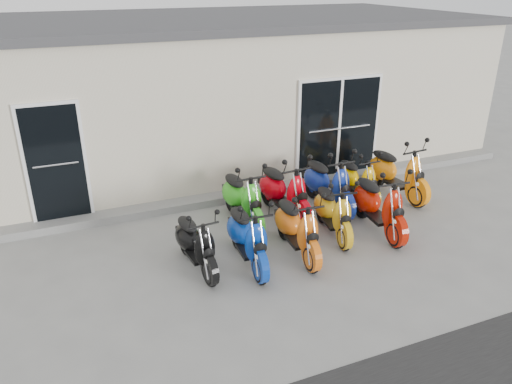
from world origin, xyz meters
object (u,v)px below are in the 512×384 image
scooter_front_orange_a (297,220)px  scooter_front_orange_b (333,205)px  scooter_front_red (379,197)px  scooter_back_extra (397,165)px  scooter_front_blue (247,229)px  scooter_back_red (284,184)px  scooter_back_green (242,192)px  scooter_back_yellow (358,174)px  scooter_back_blue (328,177)px  scooter_front_black (195,236)px

scooter_front_orange_a → scooter_front_orange_b: size_ratio=1.06×
scooter_front_red → scooter_back_extra: (1.27, 1.16, 0.01)m
scooter_front_blue → scooter_back_red: scooter_back_red is taller
scooter_front_orange_b → scooter_front_red: 0.85m
scooter_front_orange_a → scooter_back_green: scooter_back_green is taller
scooter_front_blue → scooter_back_yellow: (2.99, 1.45, -0.05)m
scooter_back_red → scooter_back_extra: (2.58, 0.00, 0.00)m
scooter_front_orange_b → scooter_back_green: size_ratio=0.90×
scooter_back_extra → scooter_front_blue: bearing=-166.4°
scooter_back_blue → scooter_back_red: bearing=179.2°
scooter_front_blue → scooter_front_orange_b: scooter_front_blue is taller
scooter_back_green → scooter_back_extra: scooter_back_extra is taller
scooter_back_red → scooter_back_blue: bearing=-4.6°
scooter_front_orange_a → scooter_back_extra: (2.97, 1.33, 0.06)m
scooter_front_black → scooter_front_red: scooter_front_red is taller
scooter_front_orange_a → scooter_back_extra: size_ratio=0.92×
scooter_front_orange_a → scooter_back_extra: scooter_back_extra is taller
scooter_front_black → scooter_back_blue: size_ratio=0.85×
scooter_front_orange_a → scooter_back_yellow: (2.12, 1.48, -0.05)m
scooter_front_red → scooter_back_blue: 1.22m
scooter_front_orange_a → scooter_back_yellow: 2.59m
scooter_back_red → scooter_back_extra: 2.58m
scooter_front_black → scooter_back_yellow: scooter_front_black is taller
scooter_front_red → scooter_back_yellow: bearing=77.4°
scooter_back_blue → scooter_back_extra: bearing=-1.8°
scooter_front_orange_b → scooter_back_blue: scooter_back_blue is taller
scooter_back_yellow → scooter_back_blue: bearing=-169.9°
scooter_front_orange_b → scooter_back_extra: scooter_back_extra is taller
scooter_front_blue → scooter_back_red: size_ratio=0.92×
scooter_back_red → scooter_back_extra: bearing=-5.2°
scooter_front_orange_b → scooter_back_green: bearing=151.2°
scooter_front_blue → scooter_back_extra: (3.84, 1.30, 0.05)m
scooter_front_black → scooter_front_red: size_ratio=0.86×
scooter_front_blue → scooter_back_blue: (2.21, 1.31, 0.05)m
scooter_front_black → scooter_back_red: (2.05, 1.12, 0.11)m
scooter_front_black → scooter_back_green: 1.69m
scooter_back_blue → scooter_front_black: bearing=-160.8°
scooter_front_black → scooter_front_orange_a: scooter_front_orange_a is taller
scooter_back_red → scooter_back_green: bearing=172.3°
scooter_back_extra → scooter_front_orange_a: bearing=-161.2°
scooter_front_red → scooter_back_green: scooter_front_red is taller
scooter_front_blue → scooter_back_extra: size_ratio=0.92×
scooter_back_green → scooter_back_yellow: scooter_back_green is taller
scooter_front_blue → scooter_back_red: 1.81m
scooter_front_red → scooter_front_blue: bearing=-171.7°
scooter_front_black → scooter_back_extra: size_ratio=0.84×
scooter_front_blue → scooter_back_green: 1.41m
scooter_front_black → scooter_front_red: bearing=-6.1°
scooter_front_orange_b → scooter_back_green: scooter_back_green is taller
scooter_front_black → scooter_front_blue: size_ratio=0.92×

